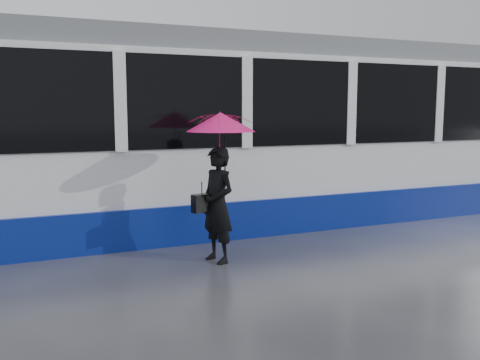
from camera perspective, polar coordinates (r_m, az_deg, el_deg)
name	(u,v)px	position (r m, az deg, el deg)	size (l,w,h in m)	color
ground	(257,261)	(7.51, 1.88, -8.63)	(90.00, 90.00, 0.00)	#2F2F34
rails	(197,225)	(9.75, -4.56, -4.82)	(34.00, 1.51, 0.02)	#3F3D38
tram	(335,133)	(10.86, 10.07, 5.01)	(26.00, 2.56, 3.35)	white
woman	(218,205)	(7.32, -2.41, -2.67)	(0.58, 0.38, 1.59)	black
umbrella	(221,135)	(7.23, -2.08, 4.77)	(1.16, 1.16, 1.07)	#E61390
handbag	(202,203)	(7.25, -4.08, -2.46)	(0.31, 0.20, 0.43)	black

